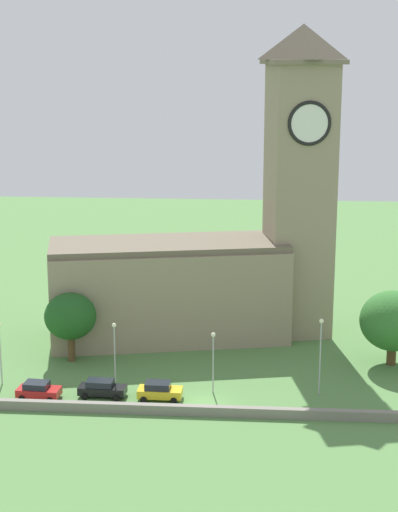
{
  "coord_description": "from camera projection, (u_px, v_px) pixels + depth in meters",
  "views": [
    {
      "loc": [
        5.29,
        -73.14,
        32.04
      ],
      "look_at": [
        -0.95,
        7.88,
        12.45
      ],
      "focal_mm": 58.46,
      "sensor_mm": 36.0,
      "label": 1
    }
  ],
  "objects": [
    {
      "name": "ground_plane",
      "position": [
        212.0,
        349.0,
        93.34
      ],
      "size": [
        200.0,
        200.0,
        0.0
      ],
      "primitive_type": "plane",
      "color": "#517F42"
    },
    {
      "name": "tree_by_tower",
      "position": [
        70.0,
        317.0,
        88.62
      ],
      "size": [
        5.54,
        5.54,
        7.53
      ],
      "color": "brown",
      "rests_on": "ground"
    },
    {
      "name": "quay_barrier",
      "position": [
        200.0,
        411.0,
        76.07
      ],
      "size": [
        41.44,
        0.7,
        0.93
      ],
      "primitive_type": "cube",
      "color": "gray",
      "rests_on": "ground"
    },
    {
      "name": "streetlamp_west_mid",
      "position": [
        114.0,
        345.0,
        81.44
      ],
      "size": [
        0.44,
        0.44,
        6.72
      ],
      "color": "#9EA0A5",
      "rests_on": "ground"
    },
    {
      "name": "car_yellow",
      "position": [
        159.0,
        391.0,
        79.5
      ],
      "size": [
        4.25,
        2.31,
        1.74
      ],
      "color": "gold",
      "rests_on": "ground"
    },
    {
      "name": "tree_riverside_west",
      "position": [
        393.0,
        321.0,
        87.65
      ],
      "size": [
        7.07,
        7.07,
        8.05
      ],
      "color": "brown",
      "rests_on": "ground"
    },
    {
      "name": "church",
      "position": [
        216.0,
        251.0,
        95.75
      ],
      "size": [
        33.83,
        15.83,
        35.46
      ],
      "color": "gray",
      "rests_on": "ground"
    },
    {
      "name": "streetlamp_east_mid",
      "position": [
        321.0,
        345.0,
        79.48
      ],
      "size": [
        0.44,
        0.44,
        7.76
      ],
      "color": "#9EA0A5",
      "rests_on": "ground"
    },
    {
      "name": "streetlamp_west_end",
      "position": [
        0.0,
        343.0,
        82.29
      ],
      "size": [
        0.44,
        0.44,
        6.49
      ],
      "color": "#9EA0A5",
      "rests_on": "ground"
    },
    {
      "name": "car_red",
      "position": [
        38.0,
        390.0,
        79.78
      ],
      "size": [
        4.21,
        2.49,
        1.64
      ],
      "color": "red",
      "rests_on": "ground"
    },
    {
      "name": "streetlamp_central",
      "position": [
        213.0,
        352.0,
        80.36
      ],
      "size": [
        0.44,
        0.44,
        6.16
      ],
      "color": "#9EA0A5",
      "rests_on": "ground"
    },
    {
      "name": "car_black",
      "position": [
        102.0,
        388.0,
        80.18
      ],
      "size": [
        4.62,
        2.27,
        1.67
      ],
      "color": "black",
      "rests_on": "ground"
    }
  ]
}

